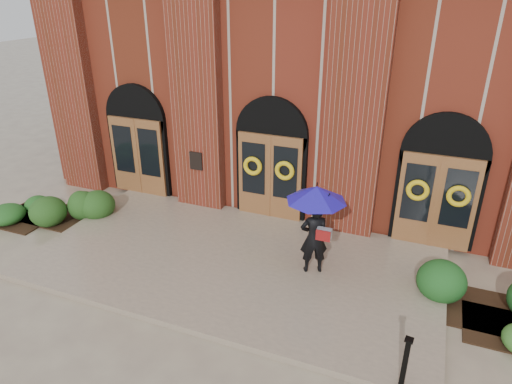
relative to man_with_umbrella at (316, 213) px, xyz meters
The scene contains 9 objects.
ground 2.62m from the man_with_umbrella, 167.85° to the right, with size 90.00×90.00×0.00m, color tan.
landing 2.55m from the man_with_umbrella, behind, with size 10.00×5.30×0.15m, color gray.
church_building 8.78m from the man_with_umbrella, 103.10° to the left, with size 16.20×12.53×7.00m.
man_with_umbrella is the anchor object (origin of this frame).
metal_post 3.77m from the man_with_umbrella, 49.65° to the right, with size 0.15×0.15×1.02m.
hedge_wall_left 8.04m from the man_with_umbrella, behind, with size 3.12×1.25×0.80m, color #214818.
hedge_wall_right 3.88m from the man_with_umbrella, ahead, with size 3.37×1.35×0.87m, color #1B4C1B.
hedge_front_left 8.92m from the man_with_umbrella, behind, with size 1.46×1.25×0.52m, color #1F511B.
hedge_front_right 4.41m from the man_with_umbrella, ahead, with size 1.38×1.19×0.49m, color #346625.
Camera 1 is at (4.09, -8.64, 6.49)m, focal length 32.00 mm.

